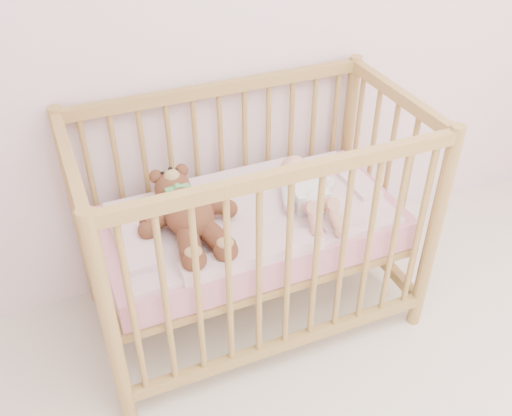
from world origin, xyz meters
name	(u,v)px	position (x,y,z in m)	size (l,w,h in m)	color
crib	(251,225)	(-0.31, 1.60, 0.50)	(1.36, 0.76, 1.00)	tan
mattress	(251,228)	(-0.31, 1.60, 0.49)	(1.22, 0.62, 0.13)	pink
blanket	(251,213)	(-0.31, 1.60, 0.56)	(1.10, 0.58, 0.06)	pink
baby	(307,188)	(-0.08, 1.58, 0.64)	(0.26, 0.54, 0.13)	white
teddy_bear	(189,214)	(-0.58, 1.58, 0.65)	(0.41, 0.59, 0.16)	brown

